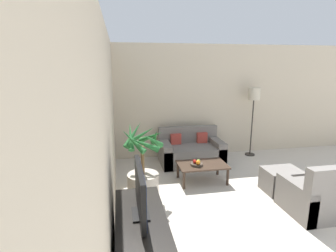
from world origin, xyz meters
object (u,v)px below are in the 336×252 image
(coffee_table, at_px, (202,166))
(apple_green, at_px, (199,161))
(apple_red, at_px, (195,161))
(orange_fruit, at_px, (198,162))
(floor_lamp, at_px, (254,99))
(sofa_loveseat, at_px, (191,151))
(tv_console, at_px, (141,241))
(armchair, at_px, (316,197))
(fruit_bowl, at_px, (197,164))
(potted_palm, at_px, (143,174))
(ottoman, at_px, (282,180))
(television, at_px, (140,192))

(coffee_table, distance_m, apple_green, 0.14)
(apple_red, bearing_deg, orange_fruit, -59.39)
(floor_lamp, bearing_deg, orange_fruit, -142.54)
(apple_red, bearing_deg, sofa_loveseat, 78.28)
(tv_console, distance_m, sofa_loveseat, 3.33)
(sofa_loveseat, bearing_deg, armchair, -62.29)
(apple_red, height_order, orange_fruit, orange_fruit)
(fruit_bowl, bearing_deg, coffee_table, 19.78)
(orange_fruit, xyz_separation_m, armchair, (1.45, -1.30, -0.16))
(coffee_table, xyz_separation_m, orange_fruit, (-0.12, -0.12, 0.13))
(potted_palm, relative_size, floor_lamp, 0.78)
(ottoman, bearing_deg, apple_red, 156.70)
(television, distance_m, orange_fruit, 2.30)
(television, height_order, floor_lamp, floor_lamp)
(apple_red, bearing_deg, coffee_table, 14.07)
(coffee_table, height_order, fruit_bowl, fruit_bowl)
(fruit_bowl, bearing_deg, armchair, -43.16)
(television, bearing_deg, sofa_loveseat, 65.12)
(orange_fruit, distance_m, ottoman, 1.51)
(orange_fruit, bearing_deg, television, -122.97)
(sofa_loveseat, relative_size, apple_red, 19.02)
(television, distance_m, potted_palm, 1.67)
(sofa_loveseat, distance_m, orange_fruit, 1.16)
(armchair, xyz_separation_m, ottoman, (-0.07, 0.76, -0.07))
(floor_lamp, relative_size, apple_green, 25.96)
(orange_fruit, bearing_deg, potted_palm, -164.27)
(sofa_loveseat, height_order, armchair, armchair)
(apple_red, height_order, apple_green, apple_red)
(floor_lamp, xyz_separation_m, coffee_table, (-1.67, -1.26, -1.09))
(coffee_table, xyz_separation_m, fruit_bowl, (-0.13, -0.05, 0.07))
(coffee_table, distance_m, fruit_bowl, 0.15)
(orange_fruit, bearing_deg, tv_console, -123.04)
(potted_palm, xyz_separation_m, ottoman, (2.44, -0.24, -0.22))
(television, bearing_deg, coffee_table, 56.12)
(coffee_table, relative_size, apple_red, 12.59)
(television, bearing_deg, orange_fruit, 57.03)
(coffee_table, bearing_deg, apple_red, -165.93)
(fruit_bowl, xyz_separation_m, apple_red, (-0.04, 0.00, 0.06))
(armchair, bearing_deg, orange_fruit, 138.19)
(potted_palm, bearing_deg, sofa_loveseat, 49.25)
(floor_lamp, bearing_deg, potted_palm, -149.60)
(television, bearing_deg, ottoman, 27.27)
(apple_green, height_order, orange_fruit, orange_fruit)
(tv_console, relative_size, fruit_bowl, 5.39)
(fruit_bowl, relative_size, ottoman, 0.37)
(armchair, relative_size, ottoman, 1.36)
(apple_green, bearing_deg, floor_lamp, 35.97)
(potted_palm, distance_m, coffee_table, 1.25)
(potted_palm, bearing_deg, tv_console, -96.19)
(sofa_loveseat, distance_m, fruit_bowl, 1.08)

